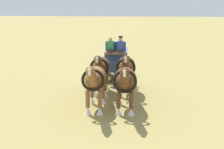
{
  "coord_description": "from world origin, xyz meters",
  "views": [
    {
      "loc": [
        18.88,
        1.96,
        4.51
      ],
      "look_at": [
        4.37,
        0.23,
        1.2
      ],
      "focal_mm": 49.02,
      "sensor_mm": 36.0,
      "label": 1
    }
  ],
  "objects_px": {
    "show_wagon": "(116,59)",
    "draft_horse_lead_off": "(95,79)",
    "draft_horse_rear_off": "(101,68)",
    "draft_horse_lead_near": "(125,81)",
    "draft_horse_rear_near": "(126,67)"
  },
  "relations": [
    {
      "from": "draft_horse_rear_off",
      "to": "show_wagon",
      "type": "bearing_deg",
      "value": 172.72
    },
    {
      "from": "draft_horse_rear_near",
      "to": "draft_horse_lead_off",
      "type": "distance_m",
      "value": 2.91
    },
    {
      "from": "draft_horse_lead_off",
      "to": "draft_horse_rear_off",
      "type": "bearing_deg",
      "value": -176.63
    },
    {
      "from": "draft_horse_lead_off",
      "to": "draft_horse_rear_near",
      "type": "bearing_deg",
      "value": 156.81
    },
    {
      "from": "draft_horse_rear_near",
      "to": "draft_horse_lead_near",
      "type": "height_order",
      "value": "draft_horse_rear_near"
    },
    {
      "from": "draft_horse_lead_near",
      "to": "draft_horse_lead_off",
      "type": "relative_size",
      "value": 0.97
    },
    {
      "from": "show_wagon",
      "to": "draft_horse_lead_off",
      "type": "height_order",
      "value": "show_wagon"
    },
    {
      "from": "show_wagon",
      "to": "draft_horse_rear_near",
      "type": "relative_size",
      "value": 1.71
    },
    {
      "from": "show_wagon",
      "to": "draft_horse_rear_off",
      "type": "bearing_deg",
      "value": -7.28
    },
    {
      "from": "draft_horse_rear_near",
      "to": "draft_horse_rear_off",
      "type": "bearing_deg",
      "value": -86.54
    },
    {
      "from": "draft_horse_rear_off",
      "to": "draft_horse_lead_off",
      "type": "xyz_separation_m",
      "value": [
        2.59,
        0.15,
        0.01
      ]
    },
    {
      "from": "show_wagon",
      "to": "draft_horse_lead_near",
      "type": "height_order",
      "value": "show_wagon"
    },
    {
      "from": "draft_horse_rear_off",
      "to": "draft_horse_lead_off",
      "type": "bearing_deg",
      "value": 3.37
    },
    {
      "from": "draft_horse_rear_near",
      "to": "draft_horse_lead_off",
      "type": "height_order",
      "value": "draft_horse_rear_near"
    },
    {
      "from": "show_wagon",
      "to": "draft_horse_lead_near",
      "type": "relative_size",
      "value": 1.83
    }
  ]
}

